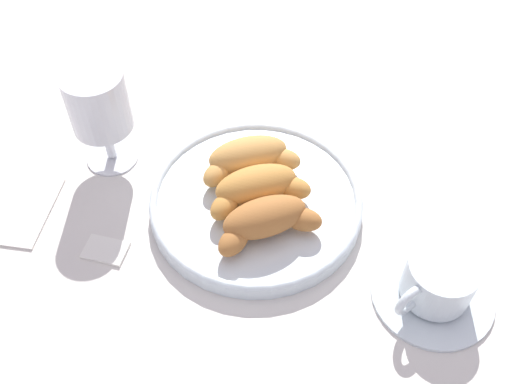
{
  "coord_description": "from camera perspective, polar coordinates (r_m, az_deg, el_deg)",
  "views": [
    {
      "loc": [
        0.11,
        0.42,
        0.57
      ],
      "look_at": [
        -0.03,
        -0.01,
        0.03
      ],
      "focal_mm": 40.98,
      "sensor_mm": 36.0,
      "label": 1
    }
  ],
  "objects": [
    {
      "name": "croissant_small",
      "position": [
        0.69,
        0.08,
        0.46
      ],
      "size": [
        0.14,
        0.06,
        0.04
      ],
      "color": "#CC893D",
      "rests_on": "pastry_plate"
    },
    {
      "name": "coffee_cup_far",
      "position": [
        0.67,
        17.2,
        -8.55
      ],
      "size": [
        0.14,
        0.14,
        0.06
      ],
      "color": "silver",
      "rests_on": "ground_plane"
    },
    {
      "name": "sugar_packet",
      "position": [
        0.71,
        -14.54,
        -5.34
      ],
      "size": [
        0.06,
        0.06,
        0.01
      ],
      "primitive_type": "cube",
      "rotation": [
        0.0,
        0.0,
        -0.57
      ],
      "color": "white",
      "rests_on": "ground_plane"
    },
    {
      "name": "ground_plane",
      "position": [
        0.72,
        -2.06,
        -2.48
      ],
      "size": [
        2.2,
        2.2,
        0.0
      ],
      "primitive_type": "plane",
      "color": "silver"
    },
    {
      "name": "croissant_extra",
      "position": [
        0.66,
        0.96,
        -2.78
      ],
      "size": [
        0.14,
        0.07,
        0.04
      ],
      "color": "#AD6B33",
      "rests_on": "pastry_plate"
    },
    {
      "name": "juice_glass_left",
      "position": [
        0.74,
        -15.13,
        8.19
      ],
      "size": [
        0.08,
        0.08,
        0.14
      ],
      "color": "white",
      "rests_on": "ground_plane"
    },
    {
      "name": "folded_napkin",
      "position": [
        0.79,
        -23.14,
        -1.36
      ],
      "size": [
        0.15,
        0.15,
        0.01
      ],
      "primitive_type": "cube",
      "rotation": [
        0.0,
        0.0,
        -0.47
      ],
      "color": "silver",
      "rests_on": "ground_plane"
    },
    {
      "name": "pastry_plate",
      "position": [
        0.72,
        0.0,
        -0.9
      ],
      "size": [
        0.26,
        0.26,
        0.02
      ],
      "color": "silver",
      "rests_on": "ground_plane"
    },
    {
      "name": "croissant_large",
      "position": [
        0.73,
        -0.71,
        3.41
      ],
      "size": [
        0.14,
        0.06,
        0.04
      ],
      "color": "#D6994C",
      "rests_on": "pastry_plate"
    }
  ]
}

